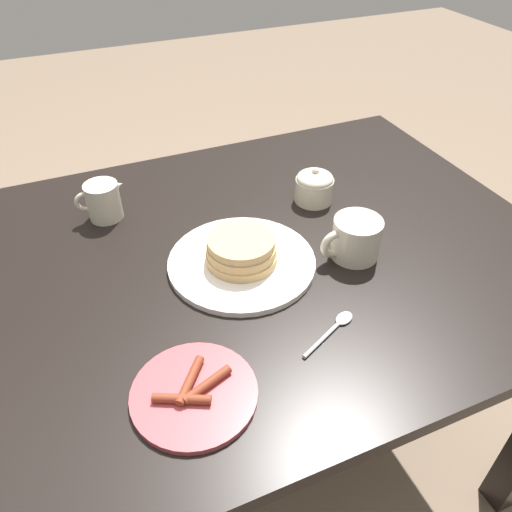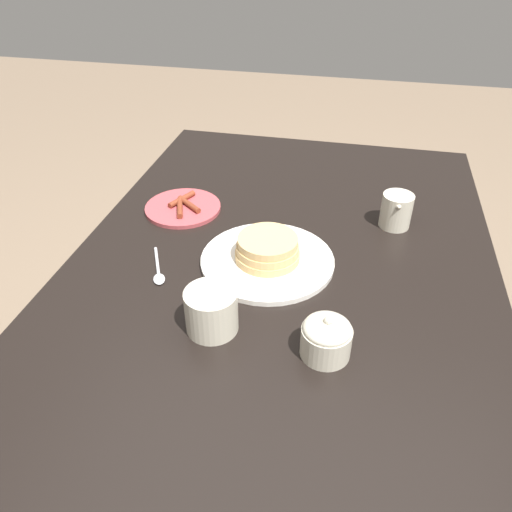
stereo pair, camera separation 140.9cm
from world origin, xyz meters
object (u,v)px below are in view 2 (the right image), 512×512
at_px(side_plate_bacon, 183,207).
at_px(sugar_bowl, 326,337).
at_px(coffee_mug, 212,309).
at_px(pancake_plate, 267,255).
at_px(spoon, 158,272).
at_px(creamer_pitcher, 396,210).

xyz_separation_m(side_plate_bacon, sugar_bowl, (-0.41, -0.40, 0.03)).
bearing_deg(coffee_mug, side_plate_bacon, 26.34).
distance_m(pancake_plate, spoon, 0.23).
height_order(side_plate_bacon, spoon, side_plate_bacon).
relative_size(side_plate_bacon, spoon, 1.51).
bearing_deg(spoon, creamer_pitcher, -58.34).
height_order(pancake_plate, coffee_mug, coffee_mug).
distance_m(coffee_mug, spoon, 0.21).
distance_m(pancake_plate, coffee_mug, 0.22).
bearing_deg(sugar_bowl, pancake_plate, 32.08).
bearing_deg(side_plate_bacon, spoon, -172.13).
bearing_deg(creamer_pitcher, pancake_plate, 128.60).
height_order(pancake_plate, side_plate_bacon, pancake_plate).
distance_m(sugar_bowl, spoon, 0.40).
xyz_separation_m(pancake_plate, spoon, (-0.09, 0.22, -0.02)).
height_order(side_plate_bacon, sugar_bowl, sugar_bowl).
xyz_separation_m(coffee_mug, creamer_pitcher, (0.43, -0.33, 0.00)).
relative_size(coffee_mug, spoon, 1.00).
bearing_deg(pancake_plate, creamer_pitcher, -51.40).
bearing_deg(coffee_mug, sugar_bowl, -96.12).
bearing_deg(side_plate_bacon, pancake_plate, -124.99).
xyz_separation_m(pancake_plate, creamer_pitcher, (0.21, -0.27, 0.02)).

